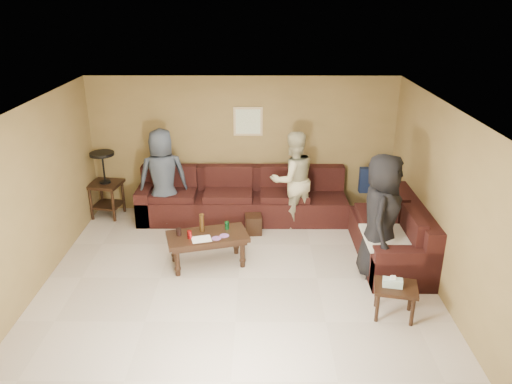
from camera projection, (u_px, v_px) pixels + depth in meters
room at (237, 170)px, 6.58m from camera, size 5.60×5.50×2.50m
sectional_sofa at (289, 214)px, 8.49m from camera, size 4.65×2.90×0.97m
coffee_table at (207, 239)px, 7.43m from camera, size 1.30×0.88×0.78m
end_table_left at (105, 183)px, 8.99m from camera, size 0.61×0.61×1.22m
side_table_right at (395, 290)px, 6.23m from camera, size 0.60×0.53×0.58m
waste_bin at (253, 224)px, 8.49m from camera, size 0.30×0.30×0.33m
wall_art at (248, 121)px, 8.87m from camera, size 0.52×0.04×0.52m
person_left at (163, 178)px, 8.62m from camera, size 0.95×0.73×1.72m
person_middle at (293, 179)px, 8.56m from camera, size 1.00×0.90×1.70m
person_right at (381, 216)px, 7.00m from camera, size 0.83×1.03×1.83m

